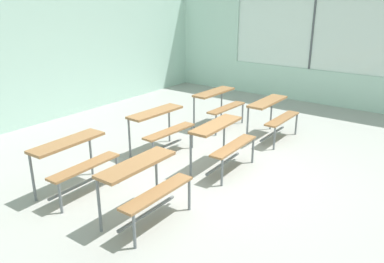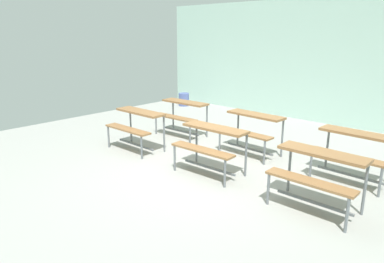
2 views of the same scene
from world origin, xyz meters
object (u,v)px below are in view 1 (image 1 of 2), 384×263
at_px(desk_bench_r0c0, 144,178).
at_px(desk_bench_r0c1, 222,136).
at_px(desk_bench_r1c0, 74,155).
at_px(desk_bench_r1c1, 160,122).
at_px(desk_bench_r0c2, 272,110).
at_px(desk_bench_r1c2, 218,100).

xyz_separation_m(desk_bench_r0c0, desk_bench_r0c1, (1.80, 0.04, 0.00)).
height_order(desk_bench_r1c0, desk_bench_r1c1, same).
bearing_deg(desk_bench_r0c2, desk_bench_r1c0, 160.68).
xyz_separation_m(desk_bench_r1c0, desk_bench_r1c2, (3.61, -0.03, 0.00)).
bearing_deg(desk_bench_r0c0, desk_bench_r1c1, 35.52).
height_order(desk_bench_r0c1, desk_bench_r0c2, same).
relative_size(desk_bench_r0c1, desk_bench_r1c1, 1.00).
xyz_separation_m(desk_bench_r0c0, desk_bench_r1c1, (1.75, 1.27, 0.00)).
distance_m(desk_bench_r0c1, desk_bench_r1c0, 2.22).
xyz_separation_m(desk_bench_r1c1, desk_bench_r1c2, (1.81, -0.02, 0.00)).
bearing_deg(desk_bench_r1c0, desk_bench_r1c1, -2.28).
bearing_deg(desk_bench_r0c0, desk_bench_r1c0, 91.53).
xyz_separation_m(desk_bench_r0c1, desk_bench_r0c2, (1.75, -0.02, 0.00)).
bearing_deg(desk_bench_r0c1, desk_bench_r1c0, 144.24).
bearing_deg(desk_bench_r1c2, desk_bench_r1c0, -178.67).
height_order(desk_bench_r0c1, desk_bench_r1c0, same).
distance_m(desk_bench_r0c1, desk_bench_r1c2, 2.14).
bearing_deg(desk_bench_r1c0, desk_bench_r1c2, -2.36).
bearing_deg(desk_bench_r0c2, desk_bench_r0c0, -179.70).
bearing_deg(desk_bench_r0c1, desk_bench_r1c2, 32.59).
height_order(desk_bench_r0c1, desk_bench_r1c1, same).
height_order(desk_bench_r0c2, desk_bench_r1c0, same).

